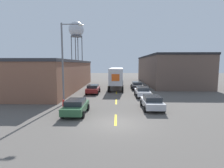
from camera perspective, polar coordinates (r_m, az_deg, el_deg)
The scene contains 13 objects.
ground_plane at distance 14.43m, azimuth 1.17°, elevation -12.76°, with size 160.00×160.00×0.00m, color #56514C.
road_centerline at distance 22.33m, azimuth 1.38°, elevation -5.78°, with size 0.20×17.47×0.01m.
warehouse_left at distance 34.93m, azimuth -17.02°, elevation 2.91°, with size 8.47×26.18×5.46m.
warehouse_right at distance 45.28m, azimuth 17.34°, elevation 4.50°, with size 10.82×26.34×6.77m.
semi_truck at distance 34.55m, azimuth 1.51°, elevation 2.58°, with size 2.94×12.62×3.99m.
parked_car_right_near at distance 19.10m, azimuth 12.91°, elevation -5.74°, with size 2.09×4.32×1.42m.
parked_car_left_near at distance 17.15m, azimuth -11.70°, elevation -7.12°, with size 2.09×4.32×1.42m.
parked_car_left_far at distance 28.63m, azimuth -6.21°, elevation -1.55°, with size 2.09×4.32×1.42m.
parked_car_right_far at distance 33.46m, azimuth 8.06°, elevation -0.41°, with size 2.09×4.32×1.42m.
parked_car_right_mid at distance 26.00m, azimuth 9.89°, elevation -2.43°, with size 2.09×4.32×1.42m.
water_tower at distance 65.14m, azimuth -11.57°, elevation 16.84°, with size 5.37×5.37×19.59m.
street_lamp at distance 21.16m, azimuth -15.18°, elevation 7.96°, with size 2.58×0.32×9.41m.
fire_hydrant at distance 20.00m, azimuth -15.58°, elevation -6.17°, with size 0.22×0.22×0.91m.
Camera 1 is at (0.13, -13.62, 4.77)m, focal length 28.00 mm.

